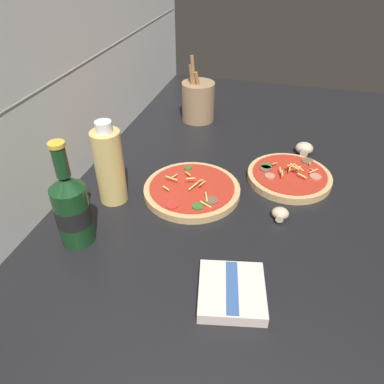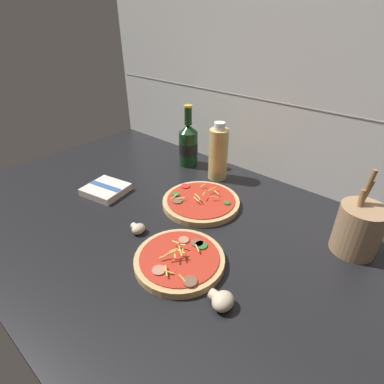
{
  "view_description": "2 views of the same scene",
  "coord_description": "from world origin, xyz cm",
  "px_view_note": "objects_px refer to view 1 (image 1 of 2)",
  "views": [
    {
      "loc": [
        -80.32,
        -6.52,
        59.14
      ],
      "look_at": [
        -11.94,
        12.3,
        7.42
      ],
      "focal_mm": 35.0,
      "sensor_mm": 36.0,
      "label": 1
    },
    {
      "loc": [
        44.65,
        -48.01,
        55.66
      ],
      "look_at": [
        -8.35,
        12.33,
        7.04
      ],
      "focal_mm": 28.0,
      "sensor_mm": 36.0,
      "label": 2
    }
  ],
  "objects_px": {
    "pizza_near": "(289,176)",
    "mushroom_right": "(304,149)",
    "pizza_far": "(192,190)",
    "mushroom_left": "(280,214)",
    "beer_bottle": "(72,208)",
    "dish_towel": "(232,291)",
    "oil_bottle": "(110,166)",
    "utensil_crock": "(198,101)"
  },
  "relations": [
    {
      "from": "beer_bottle",
      "to": "dish_towel",
      "type": "distance_m",
      "value": 0.36
    },
    {
      "from": "pizza_near",
      "to": "dish_towel",
      "type": "relative_size",
      "value": 1.47
    },
    {
      "from": "mushroom_right",
      "to": "dish_towel",
      "type": "bearing_deg",
      "value": 168.93
    },
    {
      "from": "beer_bottle",
      "to": "mushroom_right",
      "type": "distance_m",
      "value": 0.69
    },
    {
      "from": "mushroom_right",
      "to": "dish_towel",
      "type": "xyz_separation_m",
      "value": [
        -0.57,
        0.11,
        -0.01
      ]
    },
    {
      "from": "dish_towel",
      "to": "mushroom_right",
      "type": "bearing_deg",
      "value": -11.07
    },
    {
      "from": "oil_bottle",
      "to": "pizza_near",
      "type": "bearing_deg",
      "value": -64.3
    },
    {
      "from": "pizza_near",
      "to": "dish_towel",
      "type": "height_order",
      "value": "pizza_near"
    },
    {
      "from": "pizza_near",
      "to": "oil_bottle",
      "type": "bearing_deg",
      "value": 115.7
    },
    {
      "from": "pizza_far",
      "to": "mushroom_right",
      "type": "relative_size",
      "value": 4.51
    },
    {
      "from": "oil_bottle",
      "to": "mushroom_right",
      "type": "distance_m",
      "value": 0.58
    },
    {
      "from": "pizza_near",
      "to": "dish_towel",
      "type": "bearing_deg",
      "value": 169.42
    },
    {
      "from": "oil_bottle",
      "to": "utensil_crock",
      "type": "bearing_deg",
      "value": -9.65
    },
    {
      "from": "mushroom_left",
      "to": "mushroom_right",
      "type": "distance_m",
      "value": 0.32
    },
    {
      "from": "beer_bottle",
      "to": "dish_towel",
      "type": "relative_size",
      "value": 1.57
    },
    {
      "from": "mushroom_right",
      "to": "mushroom_left",
      "type": "bearing_deg",
      "value": 172.22
    },
    {
      "from": "mushroom_right",
      "to": "oil_bottle",
      "type": "bearing_deg",
      "value": 128.09
    },
    {
      "from": "oil_bottle",
      "to": "mushroom_left",
      "type": "xyz_separation_m",
      "value": [
        0.03,
        -0.41,
        -0.08
      ]
    },
    {
      "from": "beer_bottle",
      "to": "mushroom_left",
      "type": "bearing_deg",
      "value": -65.97
    },
    {
      "from": "oil_bottle",
      "to": "mushroom_left",
      "type": "height_order",
      "value": "oil_bottle"
    },
    {
      "from": "utensil_crock",
      "to": "oil_bottle",
      "type": "bearing_deg",
      "value": 170.35
    },
    {
      "from": "utensil_crock",
      "to": "pizza_far",
      "type": "bearing_deg",
      "value": -167.28
    },
    {
      "from": "mushroom_left",
      "to": "dish_towel",
      "type": "relative_size",
      "value": 0.28
    },
    {
      "from": "mushroom_left",
      "to": "dish_towel",
      "type": "xyz_separation_m",
      "value": [
        -0.25,
        0.07,
        -0.0
      ]
    },
    {
      "from": "pizza_far",
      "to": "utensil_crock",
      "type": "height_order",
      "value": "utensil_crock"
    },
    {
      "from": "mushroom_left",
      "to": "mushroom_right",
      "type": "relative_size",
      "value": 0.77
    },
    {
      "from": "mushroom_right",
      "to": "pizza_near",
      "type": "bearing_deg",
      "value": 167.6
    },
    {
      "from": "pizza_near",
      "to": "mushroom_right",
      "type": "distance_m",
      "value": 0.16
    },
    {
      "from": "pizza_far",
      "to": "utensil_crock",
      "type": "distance_m",
      "value": 0.44
    },
    {
      "from": "pizza_far",
      "to": "beer_bottle",
      "type": "distance_m",
      "value": 0.31
    },
    {
      "from": "beer_bottle",
      "to": "dish_towel",
      "type": "height_order",
      "value": "beer_bottle"
    },
    {
      "from": "pizza_near",
      "to": "pizza_far",
      "type": "height_order",
      "value": "pizza_near"
    },
    {
      "from": "pizza_far",
      "to": "oil_bottle",
      "type": "height_order",
      "value": "oil_bottle"
    },
    {
      "from": "mushroom_left",
      "to": "utensil_crock",
      "type": "distance_m",
      "value": 0.57
    },
    {
      "from": "utensil_crock",
      "to": "dish_towel",
      "type": "distance_m",
      "value": 0.76
    },
    {
      "from": "pizza_far",
      "to": "mushroom_right",
      "type": "height_order",
      "value": "pizza_far"
    },
    {
      "from": "beer_bottle",
      "to": "mushroom_right",
      "type": "height_order",
      "value": "beer_bottle"
    },
    {
      "from": "beer_bottle",
      "to": "dish_towel",
      "type": "xyz_separation_m",
      "value": [
        -0.06,
        -0.35,
        -0.07
      ]
    },
    {
      "from": "oil_bottle",
      "to": "dish_towel",
      "type": "distance_m",
      "value": 0.41
    },
    {
      "from": "pizza_far",
      "to": "dish_towel",
      "type": "distance_m",
      "value": 0.33
    },
    {
      "from": "pizza_near",
      "to": "mushroom_left",
      "type": "distance_m",
      "value": 0.17
    },
    {
      "from": "pizza_far",
      "to": "utensil_crock",
      "type": "xyz_separation_m",
      "value": [
        0.43,
        0.1,
        0.06
      ]
    }
  ]
}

